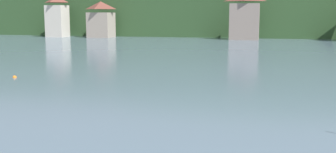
{
  "coord_description": "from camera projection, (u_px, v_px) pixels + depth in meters",
  "views": [
    {
      "loc": [
        5.98,
        22.98,
        6.31
      ],
      "look_at": [
        0.0,
        47.32,
        2.46
      ],
      "focal_mm": 44.15,
      "sensor_mm": 36.0,
      "label": 1
    }
  ],
  "objects": [
    {
      "name": "shore_building_westcentral",
      "position": [
        101.0,
        20.0,
        107.86
      ],
      "size": [
        6.18,
        6.0,
        9.33
      ],
      "color": "gray",
      "rests_on": "ground_plane"
    },
    {
      "name": "mooring_buoy_mid",
      "position": [
        15.0,
        78.0,
        40.86
      ],
      "size": [
        0.4,
        0.4,
        0.4
      ],
      "primitive_type": "sphere",
      "color": "orange",
      "rests_on": "ground_plane"
    },
    {
      "name": "shore_building_central",
      "position": [
        244.0,
        18.0,
        98.04
      ],
      "size": [
        7.26,
        3.81,
        10.41
      ],
      "color": "gray",
      "rests_on": "ground_plane"
    },
    {
      "name": "shore_building_west",
      "position": [
        57.0,
        17.0,
        110.23
      ],
      "size": [
        5.04,
        5.05,
        10.78
      ],
      "color": "beige",
      "rests_on": "ground_plane"
    },
    {
      "name": "wooded_hillside",
      "position": [
        252.0,
        8.0,
        138.73
      ],
      "size": [
        352.0,
        63.08,
        49.91
      ],
      "color": "#2D4C28",
      "rests_on": "ground_plane"
    }
  ]
}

